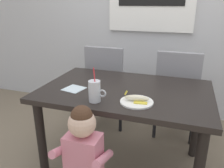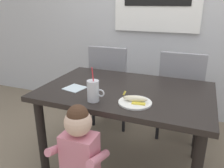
{
  "view_description": "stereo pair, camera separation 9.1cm",
  "coord_description": "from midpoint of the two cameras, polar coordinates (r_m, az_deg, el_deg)",
  "views": [
    {
      "loc": [
        0.44,
        -1.65,
        1.4
      ],
      "look_at": [
        -0.08,
        -0.09,
        0.81
      ],
      "focal_mm": 36.5,
      "sensor_mm": 36.0,
      "label": 1
    },
    {
      "loc": [
        0.52,
        -1.62,
        1.4
      ],
      "look_at": [
        -0.08,
        -0.09,
        0.81
      ],
      "focal_mm": 36.5,
      "sensor_mm": 36.0,
      "label": 2
    }
  ],
  "objects": [
    {
      "name": "snack_plate",
      "position": [
        1.58,
        4.55,
        -4.52
      ],
      "size": [
        0.23,
        0.23,
        0.01
      ],
      "primitive_type": "cylinder",
      "color": "white",
      "rests_on": "dining_table"
    },
    {
      "name": "peeled_banana",
      "position": [
        1.57,
        4.63,
        -3.62
      ],
      "size": [
        0.17,
        0.11,
        0.07
      ],
      "rotation": [
        0.0,
        0.0,
        0.12
      ],
      "color": "#F4EAC6",
      "rests_on": "snack_plate"
    },
    {
      "name": "paper_napkin",
      "position": [
        1.85,
        -10.9,
        -1.2
      ],
      "size": [
        0.18,
        0.18,
        0.0
      ],
      "primitive_type": "cube",
      "rotation": [
        0.0,
        0.0,
        -0.21
      ],
      "color": "silver",
      "rests_on": "dining_table"
    },
    {
      "name": "dining_chair_left",
      "position": [
        2.6,
        -2.13,
        0.5
      ],
      "size": [
        0.44,
        0.44,
        0.96
      ],
      "rotation": [
        0.0,
        0.0,
        3.14
      ],
      "color": "gray",
      "rests_on": "ground"
    },
    {
      "name": "ground_plane",
      "position": [
        2.21,
        1.73,
        -19.63
      ],
      "size": [
        24.0,
        24.0,
        0.0
      ],
      "primitive_type": "plane",
      "color": "#7A6B56"
    },
    {
      "name": "milk_cup",
      "position": [
        1.58,
        -5.99,
        -2.13
      ],
      "size": [
        0.13,
        0.08,
        0.25
      ],
      "color": "silver",
      "rests_on": "dining_table"
    },
    {
      "name": "toddler_standing",
      "position": [
        1.49,
        -9.0,
        -16.39
      ],
      "size": [
        0.33,
        0.24,
        0.84
      ],
      "color": "#3F4760",
      "rests_on": "ground"
    },
    {
      "name": "dining_table",
      "position": [
        1.86,
        1.93,
        -4.23
      ],
      "size": [
        1.34,
        0.87,
        0.75
      ],
      "color": "black",
      "rests_on": "ground"
    },
    {
      "name": "dining_chair_right",
      "position": [
        2.44,
        14.91,
        -1.46
      ],
      "size": [
        0.44,
        0.44,
        0.96
      ],
      "rotation": [
        0.0,
        0.0,
        3.14
      ],
      "color": "gray",
      "rests_on": "ground"
    }
  ]
}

